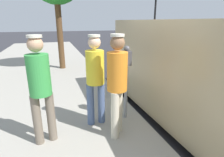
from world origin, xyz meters
The scene contains 8 objects.
ground_plane centered at (0.00, 0.00, 0.00)m, with size 80.00×80.00×0.00m, color #2D2D33.
sidewalk_slab centered at (3.50, 0.00, 0.07)m, with size 5.00×32.00×0.15m, color #9E998E.
parking_meter_near centered at (1.35, -0.19, 1.18)m, with size 0.14×0.18×1.52m.
pedestrian_in_orange centered at (1.73, 0.33, 1.18)m, with size 0.34×0.34×1.78m.
pedestrian_in_yellow centered at (1.99, -0.17, 1.15)m, with size 0.36×0.34×1.74m.
pedestrian_in_green centered at (2.94, 0.15, 1.18)m, with size 0.36×0.34×1.78m.
parked_van centered at (-0.15, 0.37, 1.15)m, with size 2.21×5.24×2.15m.
traffic_light_corner centered at (-6.70, -11.49, 3.52)m, with size 2.48×0.42×5.20m.
Camera 1 is at (2.70, 3.06, 2.12)m, focal length 29.40 mm.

